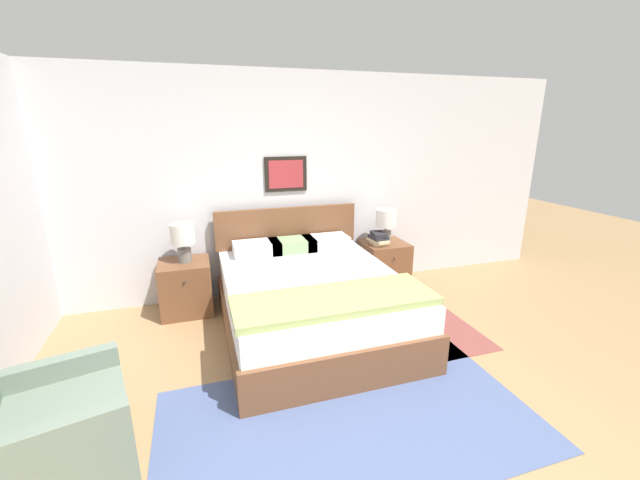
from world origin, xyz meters
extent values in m
cube|color=silver|center=(0.00, 3.01, 1.30)|extent=(7.41, 0.06, 2.60)
cube|color=black|center=(0.02, 2.96, 1.45)|extent=(0.50, 0.02, 0.40)
cube|color=#9E2D33|center=(0.02, 2.95, 1.45)|extent=(0.41, 0.00, 0.32)
cube|color=#47567F|center=(-0.11, 0.55, 0.00)|extent=(2.63, 1.45, 0.01)
cube|color=brown|center=(1.11, 1.54, 0.00)|extent=(0.96, 1.17, 0.01)
cube|color=brown|center=(0.01, 1.86, 0.14)|extent=(1.70, 2.12, 0.28)
cube|color=brown|center=(0.01, 0.83, 0.32)|extent=(1.70, 0.06, 0.08)
cube|color=silver|center=(0.01, 1.86, 0.44)|extent=(1.63, 2.04, 0.32)
cube|color=brown|center=(0.01, 2.89, 0.83)|extent=(1.70, 0.06, 0.47)
cube|color=#8E9E5B|center=(0.01, 1.19, 0.63)|extent=(1.67, 0.59, 0.06)
cube|color=silver|center=(-0.40, 2.66, 0.67)|extent=(0.52, 0.32, 0.14)
cube|color=silver|center=(0.41, 2.66, 0.67)|extent=(0.52, 0.32, 0.14)
cube|color=gray|center=(0.01, 2.66, 0.67)|extent=(0.52, 0.32, 0.14)
cube|color=slate|center=(-1.91, 0.73, 0.20)|extent=(0.93, 0.93, 0.41)
cube|color=slate|center=(-1.99, 1.06, 0.48)|extent=(0.77, 0.28, 0.14)
cube|color=slate|center=(-1.83, 0.40, 0.48)|extent=(0.77, 0.28, 0.14)
cube|color=brown|center=(-1.20, 2.67, 0.29)|extent=(0.53, 0.51, 0.58)
sphere|color=#332D28|center=(-1.20, 2.41, 0.45)|extent=(0.02, 0.02, 0.02)
cube|color=brown|center=(1.21, 2.67, 0.29)|extent=(0.53, 0.51, 0.58)
sphere|color=#332D28|center=(1.21, 2.41, 0.45)|extent=(0.02, 0.02, 0.02)
cylinder|color=slate|center=(-1.18, 2.68, 0.66)|extent=(0.14, 0.14, 0.15)
cylinder|color=slate|center=(-1.18, 2.68, 0.76)|extent=(0.02, 0.02, 0.06)
cylinder|color=silver|center=(-1.18, 2.68, 0.90)|extent=(0.25, 0.25, 0.21)
cylinder|color=slate|center=(1.21, 2.68, 0.66)|extent=(0.14, 0.14, 0.15)
cylinder|color=slate|center=(1.21, 2.68, 0.76)|extent=(0.02, 0.02, 0.06)
cylinder|color=silver|center=(1.21, 2.68, 0.90)|extent=(0.25, 0.25, 0.21)
cube|color=beige|center=(1.09, 2.62, 0.60)|extent=(0.15, 0.22, 0.04)
cube|color=beige|center=(1.09, 2.62, 0.64)|extent=(0.19, 0.30, 0.04)
cube|color=#232328|center=(1.09, 2.62, 0.68)|extent=(0.20, 0.24, 0.04)
cube|color=#232328|center=(1.09, 2.62, 0.72)|extent=(0.17, 0.24, 0.04)
camera|label=1|loc=(-1.00, -1.56, 2.01)|focal=22.00mm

